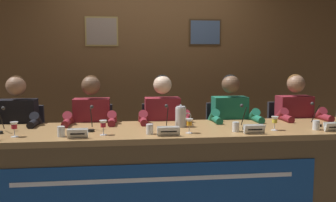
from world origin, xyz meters
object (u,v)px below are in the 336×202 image
(panelist_left, at_px, (91,126))
(nameplate_far_right, at_px, (335,127))
(water_cup_center, at_px, (150,130))
(conference_table, at_px, (169,156))
(chair_center, at_px, (161,147))
(water_cup_right, at_px, (236,127))
(juice_glass_far_left, at_px, (14,126))
(juice_glass_right, at_px, (275,121))
(panelist_far_left, at_px, (16,128))
(chair_right, at_px, (226,145))
(microphone_left, at_px, (91,122))
(juice_glass_left, at_px, (103,125))
(microphone_center, at_px, (168,121))
(juice_glass_center, at_px, (189,123))
(water_cup_far_right, at_px, (316,126))
(panelist_center, at_px, (163,125))
(microphone_far_right, at_px, (316,118))
(panelist_far_right, at_px, (297,122))
(chair_left, at_px, (94,149))
(nameplate_center, at_px, (168,131))
(chair_far_right, at_px, (288,143))
(water_cup_left, at_px, (61,132))
(panelist_right, at_px, (232,123))
(nameplate_left, at_px, (78,134))
(microphone_right, at_px, (244,121))
(nameplate_right, at_px, (254,129))
(microphone_far_left, at_px, (1,124))
(water_pitcher_central, at_px, (181,117))
(chair_far_left, at_px, (23,151))

(panelist_left, bearing_deg, nameplate_far_right, -18.79)
(water_cup_center, bearing_deg, conference_table, 33.15)
(chair_center, distance_m, water_cup_right, 1.07)
(juice_glass_far_left, xyz_separation_m, juice_glass_right, (2.20, 0.01, 0.00))
(panelist_far_left, xyz_separation_m, water_cup_right, (2.01, -0.64, 0.08))
(chair_right, bearing_deg, microphone_left, -155.27)
(juice_glass_left, xyz_separation_m, microphone_center, (0.56, 0.19, -0.01))
(juice_glass_center, height_order, water_cup_far_right, juice_glass_center)
(panelist_center, height_order, juice_glass_right, panelist_center)
(panelist_far_left, bearing_deg, chair_center, 7.81)
(panelist_center, height_order, microphone_far_right, panelist_center)
(panelist_far_right, bearing_deg, conference_table, -159.75)
(water_cup_center, xyz_separation_m, water_cup_right, (0.75, 0.02, 0.00))
(juice_glass_left, xyz_separation_m, chair_right, (1.29, 0.84, -0.40))
(microphone_center, bearing_deg, juice_glass_right, -9.92)
(juice_glass_far_left, bearing_deg, chair_left, 56.56)
(panelist_far_left, relative_size, nameplate_far_right, 6.49)
(microphone_left, xyz_separation_m, panelist_center, (0.68, 0.45, -0.12))
(microphone_left, bearing_deg, juice_glass_far_left, -162.52)
(juice_glass_far_left, distance_m, microphone_center, 1.28)
(nameplate_center, bearing_deg, microphone_far_right, 11.64)
(juice_glass_center, relative_size, chair_far_right, 0.14)
(juice_glass_right, xyz_separation_m, panelist_far_right, (0.52, 0.62, -0.13))
(microphone_center, distance_m, microphone_far_right, 1.42)
(microphone_left, xyz_separation_m, juice_glass_center, (0.83, -0.20, 0.01))
(nameplate_far_right, bearing_deg, conference_table, 172.19)
(water_cup_left, xyz_separation_m, microphone_far_right, (2.31, 0.22, 0.04))
(panelist_right, height_order, chair_far_right, panelist_right)
(juice_glass_far_left, xyz_separation_m, nameplate_left, (0.51, -0.12, -0.05))
(water_cup_right, distance_m, microphone_right, 0.17)
(conference_table, relative_size, nameplate_right, 22.20)
(juice_glass_far_left, height_order, nameplate_left, juice_glass_far_left)
(water_cup_right, bearing_deg, juice_glass_left, -179.55)
(panelist_far_left, bearing_deg, microphone_far_left, -89.30)
(water_cup_center, bearing_deg, water_cup_far_right, 0.32)
(juice_glass_left, relative_size, chair_center, 0.14)
(water_pitcher_central, bearing_deg, panelist_left, 157.32)
(juice_glass_center, height_order, microphone_right, microphone_right)
(nameplate_right, relative_size, juice_glass_right, 1.42)
(juice_glass_far_left, xyz_separation_m, nameplate_far_right, (2.70, -0.10, -0.05))
(microphone_far_left, bearing_deg, microphone_left, -0.47)
(juice_glass_center, xyz_separation_m, microphone_right, (0.53, 0.13, -0.01))
(chair_far_left, xyz_separation_m, juice_glass_center, (1.60, -0.85, 0.40))
(chair_left, bearing_deg, microphone_left, -86.30)
(water_cup_left, xyz_separation_m, microphone_left, (0.22, 0.22, 0.04))
(chair_left, height_order, nameplate_left, chair_left)
(water_cup_right, relative_size, panelist_far_right, 0.07)
(nameplate_center, xyz_separation_m, microphone_center, (0.03, 0.29, 0.03))
(nameplate_left, xyz_separation_m, water_pitcher_central, (0.89, 0.40, 0.05))
(panelist_left, xyz_separation_m, panelist_far_right, (2.17, 0.00, 0.00))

